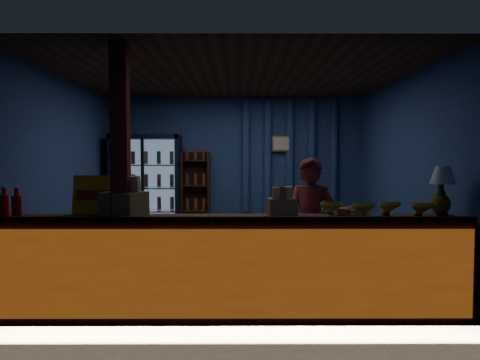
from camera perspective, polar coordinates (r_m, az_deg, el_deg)
The scene contains 19 objects.
ground at distance 6.51m, azimuth -0.79°, elevation -10.65°, with size 4.60×4.60×0.00m, color #515154.
room_walls at distance 6.33m, azimuth -0.80°, elevation 3.30°, with size 4.60×4.60×4.60m.
counter at distance 4.54m, azimuth -1.05°, elevation -10.49°, with size 4.40×0.57×0.99m.
support_post at distance 4.57m, azimuth -14.33°, elevation -0.06°, with size 0.16×0.16×2.60m, color maroon.
beverage_cooler at distance 8.42m, azimuth -11.27°, elevation -1.16°, with size 1.20×0.62×1.90m.
bottle_shelf at distance 8.45m, azimuth -5.41°, elevation -2.05°, with size 0.50×0.28×1.60m.
curtain_folds at distance 8.52m, azimuth 6.09°, elevation 1.39°, with size 1.74×0.14×2.50m.
framed_picture at distance 8.46m, azimuth 5.12°, elevation 4.44°, with size 0.36×0.04×0.28m.
shopkeeper at distance 5.14m, azimuth 8.59°, elevation -5.74°, with size 0.55×0.36×1.52m, color maroon.
green_chair at distance 7.86m, azimuth 9.31°, elevation -6.01°, with size 0.66×0.68×0.62m, color #52A557.
side_table at distance 7.85m, azimuth 0.78°, elevation -6.39°, with size 0.66×0.57×0.61m.
yellow_sign at distance 4.87m, azimuth -17.02°, elevation -1.74°, with size 0.49×0.12×0.39m.
soda_bottles at distance 4.84m, azimuth -26.19°, elevation -2.82°, with size 0.25×0.17×0.30m.
snack_box_left at distance 4.63m, azimuth -13.93°, elevation -2.64°, with size 0.46×0.43×0.39m.
snack_box_centre at distance 4.54m, azimuth 5.15°, elevation -3.15°, with size 0.29×0.25×0.28m.
pastry_tray at distance 4.62m, azimuth 13.59°, elevation -4.03°, with size 0.51×0.51×0.08m.
banana_bunches at distance 4.62m, azimuth 16.09°, elevation -3.33°, with size 1.07×0.30×0.17m.
table_lamp at distance 4.94m, azimuth 23.49°, elevation 0.32°, with size 0.25×0.25×0.48m.
pineapple at distance 5.00m, azimuth 23.21°, elevation -2.33°, with size 0.20×0.20×0.35m.
Camera 1 is at (0.07, -6.33, 1.54)m, focal length 35.00 mm.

